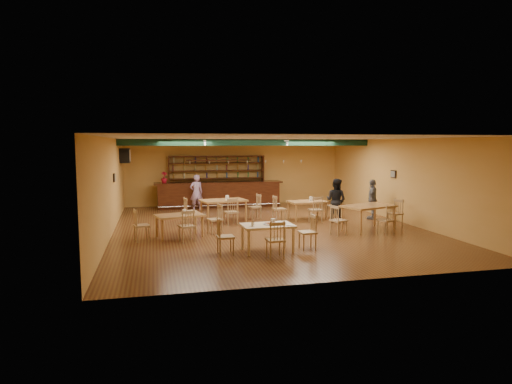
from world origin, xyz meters
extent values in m
plane|color=#512917|center=(0.00, 0.00, 0.00)|extent=(12.00, 12.00, 0.00)
cube|color=black|center=(0.00, 2.80, 2.87)|extent=(10.00, 0.30, 0.25)
cube|color=white|center=(-1.80, 3.40, 2.94)|extent=(0.05, 2.50, 0.05)
cube|color=white|center=(1.40, 3.40, 2.94)|extent=(0.05, 2.50, 0.05)
cube|color=white|center=(-4.80, 4.20, 2.35)|extent=(0.34, 0.70, 0.48)
cube|color=black|center=(-4.97, 1.00, 1.70)|extent=(0.04, 0.34, 0.28)
cube|color=black|center=(4.97, 0.50, 1.70)|extent=(0.04, 0.34, 0.28)
cube|color=black|center=(-0.88, 5.15, 0.56)|extent=(5.67, 0.85, 1.13)
cube|color=black|center=(-0.88, 5.78, 1.14)|extent=(4.38, 0.40, 2.28)
imported|color=#AD0F23|center=(-3.26, 5.15, 1.37)|extent=(0.35, 0.35, 0.49)
cube|color=#AB7D3C|center=(-1.25, 1.51, 0.40)|extent=(1.75, 1.26, 0.80)
cube|color=#AB7D3C|center=(1.87, 1.23, 0.35)|extent=(1.47, 0.99, 0.69)
cube|color=#AB7D3C|center=(-2.96, -0.89, 0.35)|extent=(1.55, 1.14, 0.69)
cube|color=#AB7D3C|center=(3.07, -1.26, 0.42)|extent=(1.90, 1.48, 0.83)
cube|color=beige|center=(-0.82, -3.21, 0.36)|extent=(1.37, 0.90, 0.72)
cylinder|color=silver|center=(-0.73, -3.21, 0.73)|extent=(0.45, 0.45, 0.01)
cylinder|color=#EAE5C6|center=(-1.25, -3.36, 0.77)|extent=(0.08, 0.08, 0.11)
cube|color=white|center=(-0.49, -3.02, 0.73)|extent=(0.23, 0.20, 0.03)
cube|color=silver|center=(-0.58, -3.17, 0.74)|extent=(0.30, 0.28, 0.00)
cylinder|color=white|center=(-0.30, -3.41, 0.72)|extent=(0.23, 0.23, 0.01)
imported|color=#9853B3|center=(-1.96, 4.33, 0.76)|extent=(0.60, 0.44, 1.53)
imported|color=black|center=(2.67, 0.43, 0.79)|extent=(0.95, 0.97, 1.58)
imported|color=slate|center=(4.27, 0.74, 0.75)|extent=(0.81, 0.92, 1.50)
camera|label=1|loc=(-3.68, -14.12, 2.81)|focal=30.74mm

